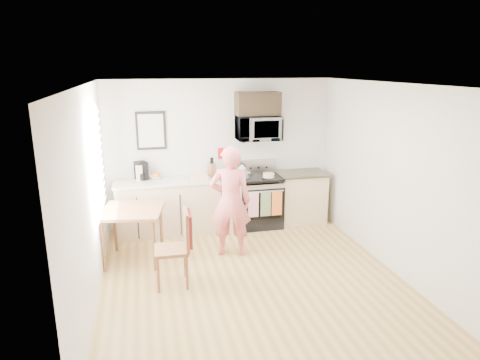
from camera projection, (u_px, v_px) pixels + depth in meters
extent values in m
plane|color=olive|center=(253.00, 280.00, 5.81)|extent=(4.60, 4.60, 0.00)
cube|color=beige|center=(221.00, 153.00, 7.64)|extent=(4.00, 0.04, 2.60)
cube|color=beige|center=(329.00, 268.00, 3.31)|extent=(4.00, 0.04, 2.60)
cube|color=beige|center=(90.00, 199.00, 5.04)|extent=(0.04, 4.60, 2.60)
cube|color=beige|center=(393.00, 179.00, 5.91)|extent=(0.04, 4.60, 2.60)
cube|color=white|center=(254.00, 84.00, 5.14)|extent=(4.00, 4.60, 0.04)
cube|color=white|center=(96.00, 163.00, 5.73)|extent=(0.02, 1.40, 1.50)
cube|color=white|center=(97.00, 163.00, 5.73)|extent=(0.01, 1.30, 1.40)
cube|color=tan|center=(179.00, 207.00, 7.40)|extent=(2.10, 0.60, 0.90)
cube|color=beige|center=(178.00, 181.00, 7.28)|extent=(2.14, 0.64, 0.04)
cube|color=tan|center=(300.00, 198.00, 7.89)|extent=(0.84, 0.60, 0.90)
cube|color=black|center=(301.00, 173.00, 7.77)|extent=(0.88, 0.64, 0.04)
cube|color=black|center=(259.00, 205.00, 7.71)|extent=(0.76, 0.65, 0.77)
cube|color=black|center=(264.00, 207.00, 7.39)|extent=(0.61, 0.02, 0.45)
cube|color=#A8A9AD|center=(264.00, 189.00, 7.31)|extent=(0.74, 0.02, 0.14)
cylinder|color=#A8A9AD|center=(265.00, 192.00, 7.28)|extent=(0.68, 0.02, 0.02)
cube|color=black|center=(259.00, 177.00, 7.57)|extent=(0.76, 0.65, 0.04)
cube|color=#A8A9AD|center=(255.00, 166.00, 7.80)|extent=(0.76, 0.08, 0.24)
cube|color=silver|center=(253.00, 205.00, 7.29)|extent=(0.18, 0.02, 0.44)
cube|color=#59734C|center=(266.00, 204.00, 7.33)|extent=(0.18, 0.02, 0.44)
cube|color=#BF581C|center=(277.00, 203.00, 7.38)|extent=(0.18, 0.02, 0.44)
imported|color=#A8A9AD|center=(258.00, 128.00, 7.45)|extent=(0.76, 0.51, 0.42)
cube|color=black|center=(258.00, 104.00, 7.38)|extent=(0.76, 0.35, 0.40)
cube|color=black|center=(151.00, 131.00, 7.24)|extent=(0.50, 0.03, 0.65)
cube|color=beige|center=(151.00, 131.00, 7.22)|extent=(0.42, 0.01, 0.56)
cube|color=#B00F12|center=(224.00, 153.00, 7.63)|extent=(0.20, 0.02, 0.20)
imported|color=#B43331|center=(230.00, 201.00, 6.41)|extent=(0.70, 0.54, 1.69)
cube|color=brown|center=(132.00, 211.00, 6.19)|extent=(0.86, 0.86, 0.04)
cylinder|color=brown|center=(103.00, 247.00, 5.94)|extent=(0.05, 0.05, 0.76)
cylinder|color=brown|center=(154.00, 246.00, 5.97)|extent=(0.05, 0.05, 0.76)
cylinder|color=brown|center=(115.00, 228.00, 6.63)|extent=(0.05, 0.05, 0.76)
cylinder|color=brown|center=(161.00, 227.00, 6.65)|extent=(0.05, 0.05, 0.76)
cube|color=brown|center=(171.00, 250.00, 5.57)|extent=(0.44, 0.44, 0.04)
cube|color=brown|center=(186.00, 229.00, 5.54)|extent=(0.06, 0.43, 0.52)
cube|color=#590F12|center=(188.00, 228.00, 5.54)|extent=(0.08, 0.39, 0.43)
cylinder|color=brown|center=(158.00, 276.00, 5.43)|extent=(0.03, 0.03, 0.47)
cylinder|color=brown|center=(187.00, 273.00, 5.49)|extent=(0.03, 0.03, 0.47)
cylinder|color=brown|center=(158.00, 263.00, 5.77)|extent=(0.03, 0.03, 0.47)
cylinder|color=brown|center=(185.00, 261.00, 5.84)|extent=(0.03, 0.03, 0.47)
cube|color=brown|center=(212.00, 170.00, 7.47)|extent=(0.14, 0.17, 0.23)
cylinder|color=#B00F12|center=(212.00, 172.00, 7.54)|extent=(0.11, 0.11, 0.13)
imported|color=silver|center=(156.00, 177.00, 7.32)|extent=(0.26, 0.26, 0.05)
cube|color=tan|center=(139.00, 173.00, 7.15)|extent=(0.11, 0.11, 0.27)
cube|color=black|center=(141.00, 171.00, 7.24)|extent=(0.24, 0.26, 0.31)
cylinder|color=black|center=(142.00, 176.00, 7.17)|extent=(0.12, 0.12, 0.12)
cube|color=#DFAE75|center=(199.00, 177.00, 7.25)|extent=(0.27, 0.14, 0.10)
cylinder|color=black|center=(269.00, 177.00, 7.45)|extent=(0.25, 0.25, 0.01)
cylinder|color=#DEC372|center=(269.00, 175.00, 7.44)|extent=(0.20, 0.20, 0.07)
sphere|color=silver|center=(242.00, 170.00, 7.63)|extent=(0.17, 0.17, 0.17)
cone|color=silver|center=(242.00, 165.00, 7.61)|extent=(0.05, 0.05, 0.05)
torus|color=black|center=(242.00, 167.00, 7.62)|extent=(0.15, 0.02, 0.15)
cylinder|color=#A8A9AD|center=(245.00, 175.00, 7.42)|extent=(0.20, 0.20, 0.10)
cylinder|color=black|center=(250.00, 175.00, 7.29)|extent=(0.08, 0.17, 0.02)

